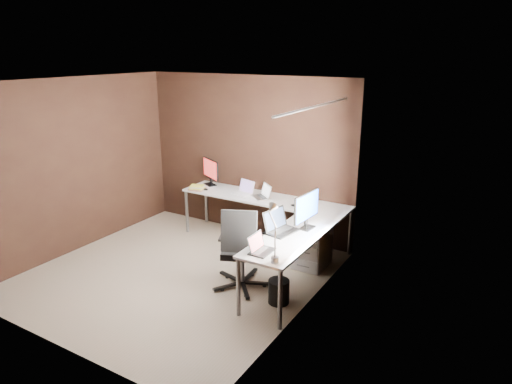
{
  "coord_description": "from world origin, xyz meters",
  "views": [
    {
      "loc": [
        3.69,
        -4.17,
        2.86
      ],
      "look_at": [
        0.66,
        0.95,
        0.99
      ],
      "focal_mm": 32.0,
      "sensor_mm": 36.0,
      "label": 1
    }
  ],
  "objects_px": {
    "laptop_black_small": "(260,248)",
    "book_stack": "(197,188)",
    "monitor_left": "(211,170)",
    "laptop_silver": "(263,195)",
    "desk_lamp": "(273,225)",
    "monitor_right": "(307,208)",
    "laptop_black_big": "(279,227)",
    "wastebasket": "(279,291)",
    "laptop_white": "(244,191)",
    "drawer_pedestal": "(312,245)",
    "office_chair": "(242,264)"
  },
  "relations": [
    {
      "from": "wastebasket",
      "to": "office_chair",
      "type": "bearing_deg",
      "value": 170.66
    },
    {
      "from": "office_chair",
      "to": "laptop_black_small",
      "type": "bearing_deg",
      "value": -60.52
    },
    {
      "from": "drawer_pedestal",
      "to": "laptop_black_small",
      "type": "distance_m",
      "value": 1.43
    },
    {
      "from": "laptop_silver",
      "to": "book_stack",
      "type": "xyz_separation_m",
      "value": [
        -1.1,
        -0.19,
        -0.01
      ]
    },
    {
      "from": "drawer_pedestal",
      "to": "laptop_black_small",
      "type": "height_order",
      "value": "laptop_black_small"
    },
    {
      "from": "monitor_right",
      "to": "laptop_black_big",
      "type": "xyz_separation_m",
      "value": [
        -0.24,
        -0.26,
        -0.2
      ]
    },
    {
      "from": "laptop_black_small",
      "to": "book_stack",
      "type": "height_order",
      "value": "laptop_black_small"
    },
    {
      "from": "book_stack",
      "to": "wastebasket",
      "type": "bearing_deg",
      "value": -30.24
    },
    {
      "from": "monitor_left",
      "to": "laptop_silver",
      "type": "distance_m",
      "value": 1.1
    },
    {
      "from": "drawer_pedestal",
      "to": "book_stack",
      "type": "height_order",
      "value": "book_stack"
    },
    {
      "from": "laptop_white",
      "to": "laptop_silver",
      "type": "xyz_separation_m",
      "value": [
        0.34,
        -0.02,
        -0.0
      ]
    },
    {
      "from": "laptop_silver",
      "to": "laptop_black_big",
      "type": "distance_m",
      "value": 1.34
    },
    {
      "from": "monitor_right",
      "to": "desk_lamp",
      "type": "bearing_deg",
      "value": -172.13
    },
    {
      "from": "drawer_pedestal",
      "to": "laptop_black_big",
      "type": "relative_size",
      "value": 1.33
    },
    {
      "from": "wastebasket",
      "to": "laptop_silver",
      "type": "bearing_deg",
      "value": 125.79
    },
    {
      "from": "book_stack",
      "to": "office_chair",
      "type": "relative_size",
      "value": 0.25
    },
    {
      "from": "monitor_left",
      "to": "laptop_black_big",
      "type": "xyz_separation_m",
      "value": [
        1.9,
        -1.2,
        -0.18
      ]
    },
    {
      "from": "drawer_pedestal",
      "to": "wastebasket",
      "type": "height_order",
      "value": "drawer_pedestal"
    },
    {
      "from": "monitor_left",
      "to": "monitor_right",
      "type": "xyz_separation_m",
      "value": [
        2.14,
        -0.95,
        0.02
      ]
    },
    {
      "from": "drawer_pedestal",
      "to": "monitor_right",
      "type": "distance_m",
      "value": 0.83
    },
    {
      "from": "laptop_white",
      "to": "desk_lamp",
      "type": "bearing_deg",
      "value": -35.05
    },
    {
      "from": "desk_lamp",
      "to": "office_chair",
      "type": "relative_size",
      "value": 0.57
    },
    {
      "from": "monitor_left",
      "to": "laptop_black_big",
      "type": "relative_size",
      "value": 0.99
    },
    {
      "from": "laptop_white",
      "to": "laptop_silver",
      "type": "bearing_deg",
      "value": 12.42
    },
    {
      "from": "book_stack",
      "to": "drawer_pedestal",
      "type": "bearing_deg",
      "value": -4.16
    },
    {
      "from": "laptop_black_big",
      "to": "wastebasket",
      "type": "height_order",
      "value": "laptop_black_big"
    },
    {
      "from": "drawer_pedestal",
      "to": "laptop_white",
      "type": "relative_size",
      "value": 1.69
    },
    {
      "from": "laptop_silver",
      "to": "laptop_black_big",
      "type": "height_order",
      "value": "laptop_black_big"
    },
    {
      "from": "laptop_black_small",
      "to": "laptop_silver",
      "type": "bearing_deg",
      "value": 28.0
    },
    {
      "from": "laptop_white",
      "to": "laptop_black_big",
      "type": "xyz_separation_m",
      "value": [
        1.17,
        -1.07,
        0.01
      ]
    },
    {
      "from": "laptop_silver",
      "to": "wastebasket",
      "type": "xyz_separation_m",
      "value": [
        1.03,
        -1.43,
        -0.63
      ]
    },
    {
      "from": "office_chair",
      "to": "book_stack",
      "type": "bearing_deg",
      "value": 120.32
    },
    {
      "from": "laptop_silver",
      "to": "wastebasket",
      "type": "height_order",
      "value": "laptop_silver"
    },
    {
      "from": "laptop_black_big",
      "to": "laptop_black_small",
      "type": "relative_size",
      "value": 1.54
    },
    {
      "from": "laptop_white",
      "to": "laptop_silver",
      "type": "height_order",
      "value": "laptop_white"
    },
    {
      "from": "monitor_left",
      "to": "laptop_white",
      "type": "relative_size",
      "value": 1.26
    },
    {
      "from": "monitor_left",
      "to": "book_stack",
      "type": "height_order",
      "value": "monitor_left"
    },
    {
      "from": "monitor_right",
      "to": "laptop_silver",
      "type": "xyz_separation_m",
      "value": [
        -1.07,
        0.79,
        -0.22
      ]
    },
    {
      "from": "monitor_right",
      "to": "laptop_black_small",
      "type": "height_order",
      "value": "monitor_right"
    },
    {
      "from": "drawer_pedestal",
      "to": "laptop_silver",
      "type": "xyz_separation_m",
      "value": [
        -0.96,
        0.34,
        0.48
      ]
    },
    {
      "from": "laptop_black_small",
      "to": "desk_lamp",
      "type": "distance_m",
      "value": 0.41
    },
    {
      "from": "monitor_left",
      "to": "desk_lamp",
      "type": "height_order",
      "value": "desk_lamp"
    },
    {
      "from": "laptop_white",
      "to": "laptop_black_small",
      "type": "distance_m",
      "value": 2.12
    },
    {
      "from": "book_stack",
      "to": "office_chair",
      "type": "distance_m",
      "value": 1.99
    },
    {
      "from": "wastebasket",
      "to": "laptop_black_small",
      "type": "bearing_deg",
      "value": -114.09
    },
    {
      "from": "laptop_black_big",
      "to": "desk_lamp",
      "type": "xyz_separation_m",
      "value": [
        0.3,
        -0.72,
        0.33
      ]
    },
    {
      "from": "monitor_right",
      "to": "book_stack",
      "type": "height_order",
      "value": "monitor_right"
    },
    {
      "from": "monitor_left",
      "to": "office_chair",
      "type": "distance_m",
      "value": 2.24
    },
    {
      "from": "monitor_right",
      "to": "wastebasket",
      "type": "bearing_deg",
      "value": -178.76
    },
    {
      "from": "laptop_white",
      "to": "desk_lamp",
      "type": "distance_m",
      "value": 2.34
    }
  ]
}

